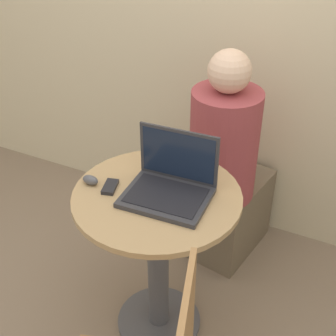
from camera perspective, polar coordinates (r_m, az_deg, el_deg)
name	(u,v)px	position (r m, az deg, el deg)	size (l,w,h in m)	color
ground_plane	(159,321)	(2.36, -1.10, -18.15)	(12.00, 12.00, 0.00)	#7F6B56
round_table	(158,239)	(1.98, -1.26, -8.71)	(0.67, 0.67, 0.76)	#4C4C51
laptop	(170,183)	(1.80, 0.27, -1.90)	(0.34, 0.27, 0.24)	#2D2D33
cell_phone	(110,187)	(1.87, -7.07, -2.29)	(0.07, 0.10, 0.02)	black
computer_mouse	(90,180)	(1.90, -9.44, -1.45)	(0.07, 0.04, 0.04)	#4C4C51
person_seated	(226,178)	(2.40, 7.15, -1.16)	(0.38, 0.53, 1.18)	brown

